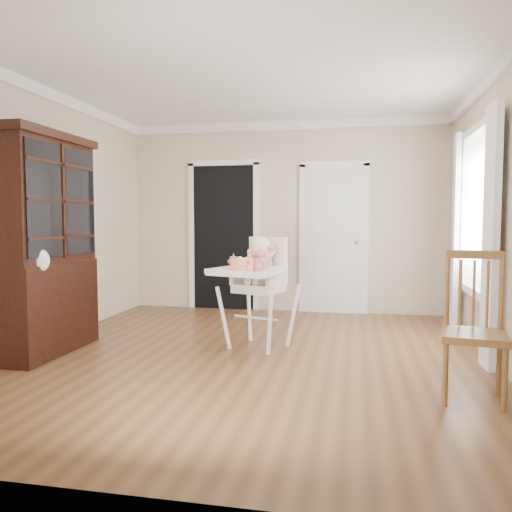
% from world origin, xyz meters
% --- Properties ---
extents(floor, '(5.00, 5.00, 0.00)m').
position_xyz_m(floor, '(0.00, 0.00, 0.00)').
color(floor, '#55391D').
rests_on(floor, ground).
extents(ceiling, '(5.00, 5.00, 0.00)m').
position_xyz_m(ceiling, '(0.00, 0.00, 2.70)').
color(ceiling, white).
rests_on(ceiling, wall_back).
extents(wall_back, '(4.50, 0.00, 4.50)m').
position_xyz_m(wall_back, '(0.00, 2.50, 1.35)').
color(wall_back, beige).
rests_on(wall_back, floor).
extents(wall_left, '(0.00, 5.00, 5.00)m').
position_xyz_m(wall_left, '(-2.25, 0.00, 1.35)').
color(wall_left, beige).
rests_on(wall_left, floor).
extents(wall_right, '(0.00, 5.00, 5.00)m').
position_xyz_m(wall_right, '(2.25, 0.00, 1.35)').
color(wall_right, beige).
rests_on(wall_right, floor).
extents(crown_molding, '(4.50, 5.00, 0.12)m').
position_xyz_m(crown_molding, '(0.00, 0.00, 2.64)').
color(crown_molding, white).
rests_on(crown_molding, ceiling).
extents(doorway, '(1.06, 0.05, 2.22)m').
position_xyz_m(doorway, '(-0.90, 2.48, 1.11)').
color(doorway, black).
rests_on(doorway, wall_back).
extents(closet_door, '(0.96, 0.09, 2.13)m').
position_xyz_m(closet_door, '(0.70, 2.48, 1.02)').
color(closet_door, white).
rests_on(closet_door, wall_back).
extents(window_right, '(0.13, 1.84, 2.30)m').
position_xyz_m(window_right, '(2.18, 0.80, 1.29)').
color(window_right, white).
rests_on(window_right, wall_right).
extents(high_chair, '(0.88, 0.98, 1.15)m').
position_xyz_m(high_chair, '(0.04, 0.34, 0.71)').
color(high_chair, white).
rests_on(high_chair, floor).
extents(baby, '(0.32, 0.32, 0.51)m').
position_xyz_m(baby, '(0.05, 0.37, 0.88)').
color(baby, beige).
rests_on(baby, high_chair).
extents(cake, '(0.29, 0.29, 0.14)m').
position_xyz_m(cake, '(-0.07, 0.05, 0.87)').
color(cake, silver).
rests_on(cake, high_chair).
extents(sippy_cup, '(0.07, 0.07, 0.17)m').
position_xyz_m(sippy_cup, '(-0.21, 0.28, 0.87)').
color(sippy_cup, pink).
rests_on(sippy_cup, high_chair).
extents(china_cabinet, '(0.56, 1.27, 2.14)m').
position_xyz_m(china_cabinet, '(-1.99, -0.27, 1.07)').
color(china_cabinet, black).
rests_on(china_cabinet, floor).
extents(dining_chair, '(0.50, 0.50, 1.07)m').
position_xyz_m(dining_chair, '(1.85, -0.81, 0.50)').
color(dining_chair, brown).
rests_on(dining_chair, floor).
extents(streamer, '(0.24, 0.45, 0.15)m').
position_xyz_m(streamer, '(0.54, 0.23, 2.19)').
color(streamer, pink).
rests_on(streamer, ceiling).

